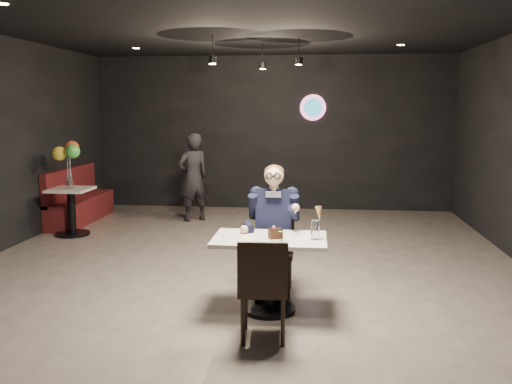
# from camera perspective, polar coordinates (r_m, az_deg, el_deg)

# --- Properties ---
(floor) EXTENTS (9.00, 9.00, 0.00)m
(floor) POSITION_cam_1_polar(r_m,az_deg,el_deg) (6.55, -1.56, -8.90)
(floor) COLOR gray
(floor) RESTS_ON ground
(wall_sign) EXTENTS (0.50, 0.06, 0.50)m
(wall_sign) POSITION_cam_1_polar(r_m,az_deg,el_deg) (10.65, 6.01, 8.84)
(wall_sign) COLOR pink
(wall_sign) RESTS_ON floor
(pendant_lights) EXTENTS (1.40, 1.20, 0.36)m
(pendant_lights) POSITION_cam_1_polar(r_m,az_deg,el_deg) (8.27, 0.29, 14.99)
(pendant_lights) COLOR black
(pendant_lights) RESTS_ON floor
(main_table) EXTENTS (1.10, 0.70, 0.75)m
(main_table) POSITION_cam_1_polar(r_m,az_deg,el_deg) (5.39, 1.44, -8.67)
(main_table) COLOR white
(main_table) RESTS_ON floor
(chair_far) EXTENTS (0.42, 0.46, 0.92)m
(chair_far) POSITION_cam_1_polar(r_m,az_deg,el_deg) (5.89, 1.89, -6.28)
(chair_far) COLOR black
(chair_far) RESTS_ON floor
(chair_near) EXTENTS (0.44, 0.48, 0.92)m
(chair_near) POSITION_cam_1_polar(r_m,az_deg,el_deg) (4.76, 0.80, -9.98)
(chair_near) COLOR black
(chair_near) RESTS_ON floor
(seated_man) EXTENTS (0.60, 0.80, 1.44)m
(seated_man) POSITION_cam_1_polar(r_m,az_deg,el_deg) (5.83, 1.90, -3.81)
(seated_man) COLOR black
(seated_man) RESTS_ON floor
(dessert_plate) EXTENTS (0.20, 0.20, 0.01)m
(dessert_plate) POSITION_cam_1_polar(r_m,az_deg,el_deg) (5.23, 2.17, -4.89)
(dessert_plate) COLOR white
(dessert_plate) RESTS_ON main_table
(cake_slice) EXTENTS (0.15, 0.14, 0.09)m
(cake_slice) POSITION_cam_1_polar(r_m,az_deg,el_deg) (5.20, 2.06, -4.39)
(cake_slice) COLOR black
(cake_slice) RESTS_ON dessert_plate
(mint_leaf) EXTENTS (0.06, 0.04, 0.01)m
(mint_leaf) POSITION_cam_1_polar(r_m,az_deg,el_deg) (5.13, 2.64, -4.18)
(mint_leaf) COLOR #2B8438
(mint_leaf) RESTS_ON cake_slice
(sundae_glass) EXTENTS (0.08, 0.08, 0.18)m
(sundae_glass) POSITION_cam_1_polar(r_m,az_deg,el_deg) (5.23, 6.24, -3.98)
(sundae_glass) COLOR silver
(sundae_glass) RESTS_ON main_table
(wafer_cone) EXTENTS (0.08, 0.08, 0.14)m
(wafer_cone) POSITION_cam_1_polar(r_m,az_deg,el_deg) (5.19, 6.66, -2.28)
(wafer_cone) COLOR tan
(wafer_cone) RESTS_ON sundae_glass
(booth_bench) EXTENTS (0.48, 1.90, 0.95)m
(booth_bench) POSITION_cam_1_polar(r_m,az_deg,el_deg) (10.02, -18.01, -0.30)
(booth_bench) COLOR #44110E
(booth_bench) RESTS_ON floor
(side_table) EXTENTS (0.61, 0.61, 0.76)m
(side_table) POSITION_cam_1_polar(r_m,az_deg,el_deg) (9.02, -18.83, -1.94)
(side_table) COLOR white
(side_table) RESTS_ON floor
(balloon_vase) EXTENTS (0.11, 0.11, 0.16)m
(balloon_vase) POSITION_cam_1_polar(r_m,az_deg,el_deg) (8.95, -18.97, 0.89)
(balloon_vase) COLOR silver
(balloon_vase) RESTS_ON side_table
(balloon_bunch) EXTENTS (0.40, 0.40, 0.65)m
(balloon_bunch) POSITION_cam_1_polar(r_m,az_deg,el_deg) (8.91, -19.10, 3.42)
(balloon_bunch) COLOR yellow
(balloon_bunch) RESTS_ON balloon_vase
(passerby) EXTENTS (0.68, 0.64, 1.56)m
(passerby) POSITION_cam_1_polar(r_m,az_deg,el_deg) (9.63, -6.63, 1.55)
(passerby) COLOR black
(passerby) RESTS_ON floor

